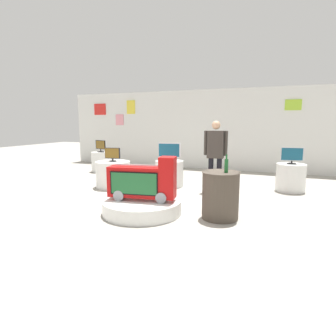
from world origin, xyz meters
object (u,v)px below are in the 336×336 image
Objects in this scene: display_pedestal_center_rear at (291,178)px; display_pedestal_right_rear at (169,173)px; main_display_pedestal at (142,206)px; tv_on_far_right at (112,154)px; novelty_firetruck_tv at (143,182)px; side_table_round at (220,195)px; tv_on_right_rear at (169,151)px; display_pedestal_left_rear at (101,162)px; shopper_browsing_near_truck at (215,151)px; display_pedestal_far_right at (113,174)px; tv_on_left_rear at (101,146)px; tv_on_center_rear at (292,155)px; bottle_on_side_table at (226,165)px.

display_pedestal_center_rear is 3.03m from display_pedestal_right_rear.
tv_on_far_right is at bearing 135.18° from main_display_pedestal.
side_table_round is at bearing 9.86° from novelty_firetruck_tv.
main_display_pedestal is at bearing -81.38° from tv_on_right_rear.
display_pedestal_left_rear is 3.29m from tv_on_right_rear.
main_display_pedestal is 2.48m from tv_on_right_rear.
display_pedestal_right_rear is 1.84× the size of tv_on_far_right.
display_pedestal_left_rear is 0.97× the size of display_pedestal_center_rear.
novelty_firetruck_tv is 2.28m from shopper_browsing_near_truck.
display_pedestal_left_rear is at bearing 133.44° from novelty_firetruck_tv.
tv_on_left_rear is at bearing 131.54° from display_pedestal_far_right.
novelty_firetruck_tv is at bearing -113.58° from shopper_browsing_near_truck.
bottle_on_side_table reaches higher than tv_on_center_rear.
display_pedestal_center_rear is at bearing 47.82° from novelty_firetruck_tv.
display_pedestal_left_rear is at bearing 105.47° from tv_on_left_rear.
tv_on_far_right is (-1.70, 1.67, 0.28)m from novelty_firetruck_tv.
tv_on_left_rear is at bearing 157.60° from display_pedestal_right_rear.
shopper_browsing_near_truck is (-0.49, 1.81, 0.58)m from side_table_round.
main_display_pedestal is at bearing -172.37° from bottle_on_side_table.
display_pedestal_left_rear is 0.55m from tv_on_left_rear.
shopper_browsing_near_truck is (-1.71, -0.82, 0.11)m from tv_on_center_rear.
tv_on_far_right is at bearing -48.57° from display_pedestal_left_rear.
main_display_pedestal is at bearing 173.80° from novelty_firetruck_tv.
tv_on_left_rear is 0.86× the size of tv_on_center_rear.
tv_on_left_rear reaches higher than display_pedestal_far_right.
tv_on_far_right is 3.50m from bottle_on_side_table.
display_pedestal_center_rear is 1.18× the size of tv_on_right_rear.
tv_on_left_rear is 6.04m from display_pedestal_center_rear.
tv_on_center_rear is at bearing -6.55° from tv_on_left_rear.
display_pedestal_left_rear is at bearing 131.43° from tv_on_far_right.
main_display_pedestal is 3.63× the size of tv_on_far_right.
bottle_on_side_table is at bearing -112.93° from display_pedestal_center_rear.
tv_on_center_rear is (2.63, 2.87, 0.77)m from main_display_pedestal.
tv_on_right_rear is at bearing -169.42° from display_pedestal_center_rear.
display_pedestal_far_right is at bearing -48.50° from display_pedestal_left_rear.
display_pedestal_right_rear is at bearing 80.78° from tv_on_right_rear.
tv_on_right_rear reaches higher than main_display_pedestal.
main_display_pedestal is 1.65× the size of display_pedestal_far_right.
shopper_browsing_near_truck is (2.60, 0.38, 0.66)m from display_pedestal_far_right.
tv_on_far_right is at bearing 155.25° from bottle_on_side_table.
bottle_on_side_table is at bearing -112.95° from tv_on_center_rear.
main_display_pedestal is 3.23× the size of tv_on_left_rear.
tv_on_left_rear is 5.89m from bottle_on_side_table.
display_pedestal_left_rear is (-3.37, 3.56, -0.25)m from novelty_firetruck_tv.
tv_on_left_rear is 1.47× the size of bottle_on_side_table.
main_display_pedestal is 3.96m from tv_on_center_rear.
main_display_pedestal is 1.46m from side_table_round.
main_display_pedestal is 0.47m from novelty_firetruck_tv.
bottle_on_side_table is at bearing -72.65° from shopper_browsing_near_truck.
novelty_firetruck_tv is 3.88m from tv_on_center_rear.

